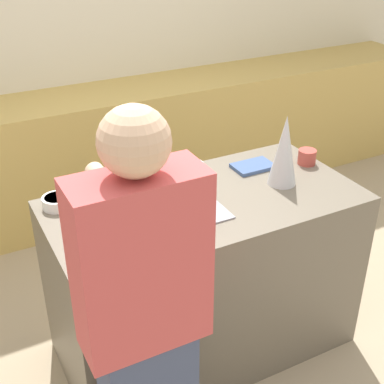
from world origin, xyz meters
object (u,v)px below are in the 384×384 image
candy_bowl_behind_tray (118,211)px  cookbook (253,166)px  decorative_tree (284,150)px  candy_bowl_near_tray_right (57,201)px  baking_tray (185,213)px  person (144,325)px  gingerbread_house (185,196)px  candy_bowl_far_left (192,167)px  candy_bowl_center_rear (156,180)px  mug (307,157)px

candy_bowl_behind_tray → cookbook: 0.83m
decorative_tree → candy_bowl_near_tray_right: decorative_tree is taller
candy_bowl_near_tray_right → cookbook: (1.05, -0.08, -0.02)m
baking_tray → person: (-0.44, -0.53, -0.06)m
gingerbread_house → cookbook: size_ratio=1.02×
baking_tray → person: 0.69m
cookbook → decorative_tree: bearing=-81.4°
candy_bowl_far_left → candy_bowl_near_tray_right: (-0.73, -0.04, 0.00)m
decorative_tree → candy_bowl_center_rear: bearing=153.1°
candy_bowl_far_left → candy_bowl_near_tray_right: bearing=-177.1°
candy_bowl_behind_tray → candy_bowl_center_rear: bearing=35.9°
candy_bowl_center_rear → mug: mug is taller
candy_bowl_center_rear → candy_bowl_far_left: 0.23m
decorative_tree → candy_bowl_near_tray_right: size_ratio=2.62×
candy_bowl_center_rear → candy_bowl_far_left: bearing=10.0°
candy_bowl_behind_tray → mug: bearing=2.0°
decorative_tree → candy_bowl_far_left: decorative_tree is taller
person → candy_bowl_far_left: bearing=53.7°
gingerbread_house → cookbook: 0.60m
gingerbread_house → baking_tray: bearing=-147.7°
gingerbread_house → person: bearing=-129.3°
gingerbread_house → decorative_tree: (0.57, 0.04, 0.09)m
cookbook → mug: 0.30m
candy_bowl_center_rear → person: (-0.44, -0.86, -0.08)m
candy_bowl_center_rear → cookbook: size_ratio=0.60×
gingerbread_house → candy_bowl_far_left: gingerbread_house is taller
person → gingerbread_house: bearing=50.7°
person → candy_bowl_near_tray_right: bearing=94.6°
baking_tray → candy_bowl_center_rear: bearing=89.5°
candy_bowl_behind_tray → cookbook: (0.82, 0.13, -0.02)m
cookbook → baking_tray: bearing=-154.8°
gingerbread_house → cookbook: (0.54, 0.25, -0.08)m
candy_bowl_far_left → gingerbread_house: bearing=-121.6°
person → decorative_tree: bearing=29.6°
candy_bowl_behind_tray → person: size_ratio=0.08×
candy_bowl_near_tray_right → person: 0.87m
baking_tray → mug: mug is taller
person → baking_tray: bearing=50.7°
candy_bowl_behind_tray → candy_bowl_center_rear: 0.35m
gingerbread_house → candy_bowl_near_tray_right: bearing=146.7°
baking_tray → decorative_tree: size_ratio=1.01×
cookbook → gingerbread_house: bearing=-154.8°
candy_bowl_far_left → cookbook: size_ratio=0.59×
baking_tray → candy_bowl_behind_tray: size_ratio=2.73×
baking_tray → cookbook: bearing=25.2°
candy_bowl_near_tray_right → gingerbread_house: bearing=-33.3°
decorative_tree → person: bearing=-150.4°
candy_bowl_near_tray_right → mug: (1.33, -0.17, 0.01)m
candy_bowl_behind_tray → candy_bowl_far_left: size_ratio=1.06×
candy_bowl_center_rear → gingerbread_house: bearing=-90.4°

